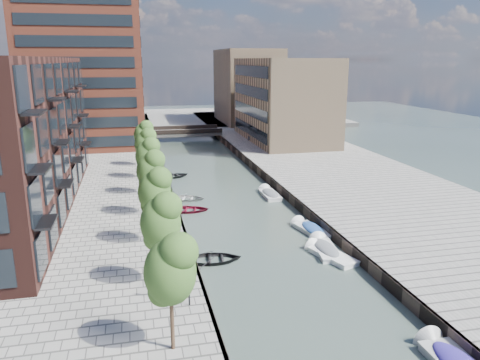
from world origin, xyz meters
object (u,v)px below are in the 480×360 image
object	(u,v)px
tree_2	(154,190)
tree_5	(145,143)
bridge	(186,132)
tree_0	(170,268)
tree_4	(147,154)
motorboat_3	(310,229)
tree_6	(143,134)
motorboat_2	(327,255)
motorboat_4	(269,194)
tree_1	(160,220)
motorboat_1	(324,248)
sloop_3	(185,200)
sloop_4	(173,177)
sloop_2	(189,211)
tree_3	(150,169)
sloop_0	(213,262)
car	(253,135)

from	to	relation	value
tree_2	tree_5	distance (m)	21.00
bridge	tree_0	size ratio (longest dim) A/B	2.18
tree_4	motorboat_3	world-z (taller)	tree_4
tree_6	motorboat_3	bearing A→B (deg)	-62.37
tree_5	motorboat_2	bearing A→B (deg)	-61.96
tree_0	motorboat_4	xyz separation A→B (m)	(13.15, 27.85, -5.12)
tree_6	motorboat_4	xyz separation A→B (m)	(13.15, -14.15, -5.12)
tree_1	motorboat_1	bearing A→B (deg)	20.56
tree_5	sloop_3	distance (m)	9.41
tree_0	tree_4	world-z (taller)	same
tree_4	sloop_4	size ratio (longest dim) A/B	1.43
tree_1	sloop_2	bearing A→B (deg)	77.99
tree_4	motorboat_2	xyz separation A→B (m)	(12.85, -17.13, -5.22)
bridge	tree_2	size ratio (longest dim) A/B	2.18
motorboat_2	motorboat_3	world-z (taller)	motorboat_3
tree_0	tree_3	bearing A→B (deg)	90.00
sloop_2	motorboat_4	distance (m)	10.15
motorboat_3	motorboat_4	world-z (taller)	motorboat_3
motorboat_3	tree_1	bearing A→B (deg)	-145.72
tree_2	sloop_2	xyz separation A→B (m)	(3.67, 10.23, -5.31)
tree_5	motorboat_1	xyz separation A→B (m)	(13.03, -23.11, -5.12)
sloop_4	motorboat_3	size ratio (longest dim) A/B	0.85
tree_3	sloop_3	world-z (taller)	tree_3
tree_2	motorboat_2	world-z (taller)	tree_2
bridge	motorboat_3	bearing A→B (deg)	-84.48
tree_0	tree_3	size ratio (longest dim) A/B	1.00
tree_2	motorboat_1	bearing A→B (deg)	-9.20
tree_0	sloop_0	bearing A→B (deg)	71.19
bridge	tree_0	world-z (taller)	tree_0
tree_6	car	size ratio (longest dim) A/B	1.41
tree_0	tree_4	size ratio (longest dim) A/B	1.00
tree_1	motorboat_2	xyz separation A→B (m)	(12.85, 3.87, -5.22)
sloop_2	tree_4	bearing A→B (deg)	53.16
tree_3	sloop_4	world-z (taller)	tree_3
sloop_0	tree_0	bearing A→B (deg)	165.90
tree_5	tree_6	bearing A→B (deg)	90.00
tree_6	sloop_2	size ratio (longest dim) A/B	1.46
bridge	motorboat_4	xyz separation A→B (m)	(4.65, -40.15, -1.20)
tree_2	tree_6	distance (m)	28.00
car	sloop_2	bearing A→B (deg)	-93.38
bridge	motorboat_1	size ratio (longest dim) A/B	2.68
tree_2	car	distance (m)	49.66
tree_2	tree_3	distance (m)	7.00
sloop_4	motorboat_3	bearing A→B (deg)	-170.06
motorboat_3	tree_4	bearing A→B (deg)	138.86
tree_5	tree_6	xyz separation A→B (m)	(0.00, 7.00, 0.00)
motorboat_1	motorboat_2	bearing A→B (deg)	-100.06
sloop_2	car	bearing A→B (deg)	-15.28
tree_4	tree_6	distance (m)	14.00
tree_5	motorboat_3	world-z (taller)	tree_5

